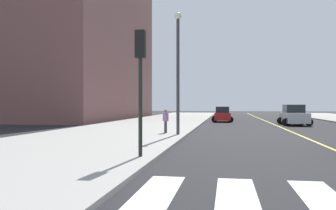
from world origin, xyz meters
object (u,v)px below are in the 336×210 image
(car_white_fourth, at_px, (296,112))
(car_red_third, at_px, (222,115))
(street_lamp, at_px, (178,63))
(traffic_light_far_corner, at_px, (140,68))
(pedestrian_walking_west, at_px, (166,120))
(car_silver_second, at_px, (294,116))

(car_white_fourth, bearing_deg, car_red_third, 48.73)
(car_white_fourth, distance_m, street_lamp, 35.69)
(car_red_third, bearing_deg, street_lamp, -98.88)
(car_red_third, xyz_separation_m, street_lamp, (-2.50, -20.03, 3.82))
(traffic_light_far_corner, xyz_separation_m, pedestrian_walking_west, (-0.92, 10.68, -2.34))
(car_white_fourth, xyz_separation_m, pedestrian_walking_west, (-14.10, -31.94, 0.14))
(car_red_third, xyz_separation_m, traffic_light_far_corner, (-2.54, -29.67, 2.51))
(pedestrian_walking_west, bearing_deg, street_lamp, -152.01)
(car_red_third, distance_m, street_lamp, 20.54)
(car_silver_second, xyz_separation_m, pedestrian_walking_west, (-10.51, -13.27, 0.07))
(traffic_light_far_corner, bearing_deg, car_red_third, 85.10)
(car_silver_second, relative_size, pedestrian_walking_west, 2.94)
(traffic_light_far_corner, bearing_deg, car_silver_second, 68.19)
(street_lamp, bearing_deg, traffic_light_far_corner, -90.26)
(traffic_light_far_corner, height_order, pedestrian_walking_west, traffic_light_far_corner)
(car_white_fourth, xyz_separation_m, traffic_light_far_corner, (-13.18, -42.62, 2.48))
(car_red_third, height_order, street_lamp, street_lamp)
(car_white_fourth, relative_size, traffic_light_far_corner, 0.92)
(car_white_fourth, bearing_deg, pedestrian_walking_west, 64.31)
(traffic_light_far_corner, xyz_separation_m, street_lamp, (0.04, 9.64, 1.30))
(car_red_third, bearing_deg, traffic_light_far_corner, -96.66)
(traffic_light_far_corner, relative_size, street_lamp, 0.59)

